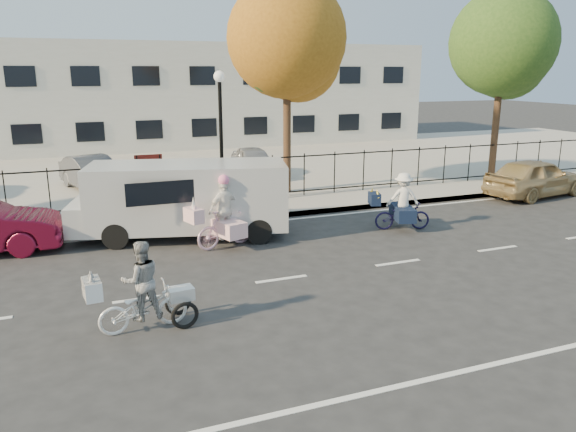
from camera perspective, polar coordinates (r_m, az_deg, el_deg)
name	(u,v)px	position (r m, az deg, el deg)	size (l,w,h in m)	color
ground	(281,279)	(12.50, -0.67, -6.45)	(120.00, 120.00, 0.00)	#333334
road_markings	(281,279)	(12.50, -0.67, -6.42)	(60.00, 9.52, 0.01)	silver
curb	(222,221)	(17.07, -6.69, -0.49)	(60.00, 0.10, 0.15)	#A8A399
sidewalk	(214,213)	(18.06, -7.55, 0.32)	(60.00, 2.20, 0.15)	#A8A399
parking_lot	(166,169)	(26.61, -12.24, 4.71)	(60.00, 15.60, 0.15)	#A8A399
iron_fence	(205,181)	(18.92, -8.45, 3.50)	(58.00, 0.06, 1.50)	black
building	(136,95)	(36.18, -15.18, 11.74)	(34.00, 10.00, 6.00)	silver
lamppost	(220,115)	(18.36, -6.88, 10.19)	(0.36, 0.36, 4.33)	black
street_sign	(149,172)	(18.12, -13.93, 4.41)	(0.85, 0.06, 1.80)	black
zebra_trike	(143,296)	(10.31, -14.55, -7.86)	(1.92, 0.79, 1.64)	white
unicorn_bike	(224,221)	(14.61, -6.54, -0.50)	(1.94, 1.40, 1.92)	#FFC2DD
bull_bike	(402,207)	(16.49, 11.48, 0.89)	(1.85, 1.30, 1.67)	black
white_van	(185,197)	(15.55, -10.45, 1.88)	(6.15, 3.21, 2.05)	silver
gold_sedan	(535,177)	(22.35, 23.84, 3.61)	(1.68, 4.17, 1.42)	tan
lot_car_c	(93,173)	(22.15, -19.22, 4.12)	(1.32, 3.79, 1.25)	#4B4D53
lot_car_d	(254,162)	(23.76, -3.51, 5.54)	(1.44, 3.58, 1.22)	#93959A
tree_mid	(290,44)	(20.46, 0.22, 17.05)	(4.18, 4.18, 7.67)	#442D1D
tree_east	(505,48)	(24.51, 21.15, 15.62)	(4.15, 4.15, 7.61)	#442D1D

